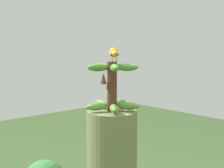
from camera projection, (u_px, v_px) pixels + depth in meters
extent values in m
cylinder|color=#4C2D1E|center=(112.00, 86.00, 1.44)|extent=(0.05, 0.05, 0.27)
ellipsoid|color=#4B853A|center=(120.00, 103.00, 1.53)|extent=(0.13, 0.08, 0.04)
ellipsoid|color=#548738|center=(102.00, 103.00, 1.52)|extent=(0.04, 0.12, 0.04)
ellipsoid|color=#598C34|center=(97.00, 107.00, 1.41)|extent=(0.13, 0.07, 0.04)
ellipsoid|color=#57852B|center=(114.00, 109.00, 1.36)|extent=(0.10, 0.12, 0.04)
ellipsoid|color=#538B31|center=(128.00, 106.00, 1.43)|extent=(0.10, 0.12, 0.04)
ellipsoid|color=olive|center=(119.00, 67.00, 1.50)|extent=(0.13, 0.08, 0.04)
ellipsoid|color=#4B872F|center=(102.00, 67.00, 1.49)|extent=(0.05, 0.12, 0.04)
ellipsoid|color=#4A7D2A|center=(98.00, 68.00, 1.39)|extent=(0.13, 0.07, 0.04)
ellipsoid|color=#4B8B34|center=(114.00, 68.00, 1.35)|extent=(0.10, 0.12, 0.04)
ellipsoid|color=#4F8838|center=(127.00, 67.00, 1.42)|extent=(0.11, 0.12, 0.04)
cone|color=brown|center=(109.00, 83.00, 1.48)|extent=(0.04, 0.04, 0.06)
cone|color=brown|center=(103.00, 78.00, 1.42)|extent=(0.04, 0.04, 0.06)
cylinder|color=#C68933|center=(116.00, 60.00, 1.44)|extent=(0.01, 0.01, 0.02)
cylinder|color=#C68933|center=(112.00, 60.00, 1.44)|extent=(0.01, 0.00, 0.02)
ellipsoid|color=orange|center=(114.00, 54.00, 1.44)|extent=(0.08, 0.09, 0.04)
ellipsoid|color=olive|center=(118.00, 54.00, 1.44)|extent=(0.05, 0.06, 0.02)
ellipsoid|color=olive|center=(111.00, 54.00, 1.43)|extent=(0.05, 0.06, 0.02)
cube|color=olive|center=(116.00, 54.00, 1.37)|extent=(0.05, 0.06, 0.01)
sphere|color=orange|center=(114.00, 52.00, 1.48)|extent=(0.05, 0.05, 0.05)
sphere|color=black|center=(110.00, 52.00, 1.48)|extent=(0.01, 0.01, 0.01)
cone|color=orange|center=(113.00, 52.00, 1.51)|extent=(0.03, 0.03, 0.02)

